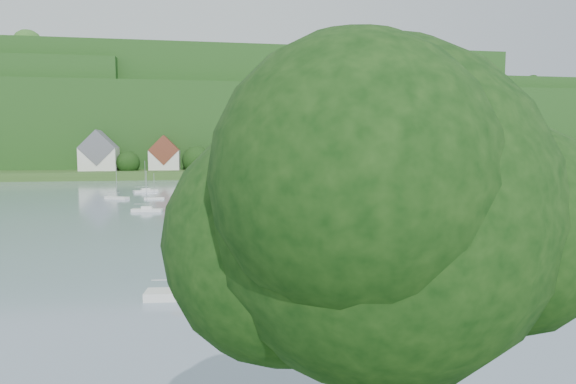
{
  "coord_description": "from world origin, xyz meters",
  "views": [
    {
      "loc": [
        -12.05,
        -16.15,
        12.69
      ],
      "look_at": [
        2.62,
        75.0,
        4.0
      ],
      "focal_mm": 30.54,
      "sensor_mm": 36.0,
      "label": 1
    }
  ],
  "objects_px": {
    "near_sailboat_3": "(436,257)",
    "near_sailboat_2": "(188,293)",
    "near_sailboat_0": "(217,271)",
    "near_sailboat_5": "(460,223)",
    "near_sailboat_1": "(356,294)"
  },
  "relations": [
    {
      "from": "near_sailboat_2",
      "to": "near_sailboat_3",
      "type": "bearing_deg",
      "value": 24.65
    },
    {
      "from": "near_sailboat_0",
      "to": "near_sailboat_1",
      "type": "bearing_deg",
      "value": -43.82
    },
    {
      "from": "near_sailboat_3",
      "to": "near_sailboat_0",
      "type": "bearing_deg",
      "value": 148.06
    },
    {
      "from": "near_sailboat_2",
      "to": "near_sailboat_5",
      "type": "xyz_separation_m",
      "value": [
        41.22,
        31.04,
        -0.06
      ]
    },
    {
      "from": "near_sailboat_0",
      "to": "near_sailboat_1",
      "type": "xyz_separation_m",
      "value": [
        11.36,
        -9.44,
        -0.05
      ]
    },
    {
      "from": "near_sailboat_0",
      "to": "near_sailboat_3",
      "type": "xyz_separation_m",
      "value": [
        24.09,
        2.13,
        -0.0
      ]
    },
    {
      "from": "near_sailboat_0",
      "to": "near_sailboat_5",
      "type": "xyz_separation_m",
      "value": [
        38.79,
        23.95,
        -0.03
      ]
    },
    {
      "from": "near_sailboat_0",
      "to": "near_sailboat_2",
      "type": "bearing_deg",
      "value": -113.03
    },
    {
      "from": "near_sailboat_3",
      "to": "near_sailboat_2",
      "type": "bearing_deg",
      "value": 162.18
    },
    {
      "from": "near_sailboat_1",
      "to": "near_sailboat_0",
      "type": "bearing_deg",
      "value": 160.48
    },
    {
      "from": "near_sailboat_3",
      "to": "near_sailboat_5",
      "type": "xyz_separation_m",
      "value": [
        14.7,
        21.81,
        -0.03
      ]
    },
    {
      "from": "near_sailboat_2",
      "to": "near_sailboat_3",
      "type": "height_order",
      "value": "near_sailboat_2"
    },
    {
      "from": "near_sailboat_1",
      "to": "near_sailboat_3",
      "type": "xyz_separation_m",
      "value": [
        12.73,
        11.57,
        0.05
      ]
    },
    {
      "from": "near_sailboat_5",
      "to": "near_sailboat_1",
      "type": "bearing_deg",
      "value": -120.8
    },
    {
      "from": "near_sailboat_1",
      "to": "near_sailboat_5",
      "type": "height_order",
      "value": "near_sailboat_5"
    }
  ]
}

